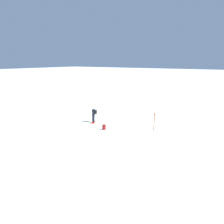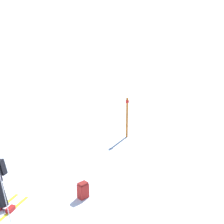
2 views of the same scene
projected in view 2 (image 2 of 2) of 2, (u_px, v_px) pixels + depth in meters
The scene contains 2 objects.
spare_backpack at pixel (83, 190), 11.05m from camera, with size 0.23×0.31×0.50m.
trail_marker at pixel (127, 116), 15.12m from camera, with size 0.13×0.13×1.69m.
Camera 2 is at (7.75, -3.44, 6.11)m, focal length 60.00 mm.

